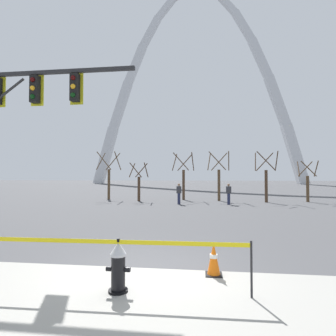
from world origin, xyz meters
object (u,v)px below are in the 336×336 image
object	(u,v)px
pedestrian_walking_left	(229,194)
pedestrian_standing_center	(179,194)
fire_hydrant	(118,267)
traffic_signal_gantry	(6,114)
traffic_cone_by_hydrant	(214,259)
monument_arch	(196,96)

from	to	relation	value
pedestrian_walking_left	pedestrian_standing_center	bearing A→B (deg)	-176.69
fire_hydrant	traffic_signal_gantry	xyz separation A→B (m)	(-4.99, 3.34, 3.80)
pedestrian_walking_left	traffic_cone_by_hydrant	bearing A→B (deg)	-96.89
traffic_cone_by_hydrant	pedestrian_standing_center	bearing A→B (deg)	97.66
traffic_cone_by_hydrant	traffic_signal_gantry	size ratio (longest dim) A/B	0.11
fire_hydrant	pedestrian_walking_left	distance (m)	16.31
pedestrian_standing_center	monument_arch	bearing A→B (deg)	89.59
traffic_cone_by_hydrant	pedestrian_walking_left	world-z (taller)	pedestrian_walking_left
fire_hydrant	pedestrian_standing_center	bearing A→B (deg)	90.56
fire_hydrant	traffic_signal_gantry	world-z (taller)	traffic_signal_gantry
pedestrian_walking_left	pedestrian_standing_center	world-z (taller)	same
pedestrian_walking_left	pedestrian_standing_center	size ratio (longest dim) A/B	1.00
pedestrian_walking_left	pedestrian_standing_center	xyz separation A→B (m)	(-3.76, -0.22, 0.00)
monument_arch	pedestrian_walking_left	distance (m)	58.07
fire_hydrant	monument_arch	xyz separation A→B (m)	(0.23, 68.93, 23.77)
pedestrian_standing_center	pedestrian_walking_left	bearing A→B (deg)	3.31
monument_arch	pedestrian_walking_left	bearing A→B (deg)	-86.36
fire_hydrant	traffic_cone_by_hydrant	size ratio (longest dim) A/B	1.36
traffic_cone_by_hydrant	pedestrian_walking_left	size ratio (longest dim) A/B	0.46
fire_hydrant	monument_arch	size ratio (longest dim) A/B	0.02
fire_hydrant	monument_arch	distance (m)	72.91
traffic_cone_by_hydrant	pedestrian_walking_left	xyz separation A→B (m)	(1.79, 14.83, 0.46)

